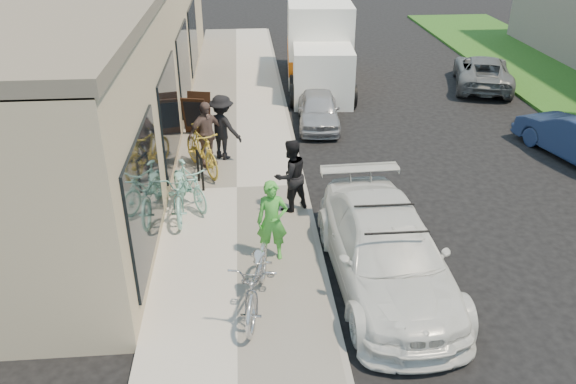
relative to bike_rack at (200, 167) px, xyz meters
name	(u,v)px	position (x,y,z in m)	size (l,w,h in m)	color
ground	(345,265)	(2.82, -3.15, -0.63)	(120.00, 120.00, 0.00)	black
sidewalk	(237,190)	(0.82, -0.15, -0.56)	(3.00, 34.00, 0.15)	#ADA69B
curb	(304,188)	(2.37, -0.15, -0.57)	(0.12, 34.00, 0.13)	gray
storefront	(120,50)	(-2.42, 4.84, 1.49)	(3.60, 20.00, 4.22)	#C8B08B
bike_rack	(200,167)	(0.00, 0.00, 0.00)	(0.19, 0.55, 0.80)	black
sandwich_board	(197,114)	(-0.27, 3.29, 0.07)	(0.79, 0.80, 1.08)	black
sedan_white	(386,251)	(3.39, -3.75, 0.03)	(2.02, 4.64, 1.37)	silver
sedan_silver	(318,109)	(3.23, 3.94, -0.13)	(1.18, 2.93, 1.00)	#A8A9AE
moving_truck	(319,47)	(3.79, 8.25, 0.62)	(2.55, 5.88, 2.82)	white
far_car_gray	(483,72)	(9.49, 7.19, -0.09)	(1.81, 3.93, 1.09)	#585C5E
tandem_bike	(258,278)	(1.17, -4.36, 0.06)	(0.72, 2.08, 1.09)	#AFAFB2
woman_rider	(272,221)	(1.48, -2.99, 0.29)	(0.56, 0.37, 1.54)	green
man_standing	(290,176)	(1.96, -1.23, 0.30)	(0.76, 0.59, 1.57)	black
cruiser_bike_a	(189,185)	(-0.18, -0.87, -0.01)	(0.45, 1.59, 0.95)	#84C5B7
cruiser_bike_b	(180,190)	(-0.33, -1.19, 0.03)	(0.68, 1.96, 1.03)	#84C5B7
cruiser_bike_c	(201,150)	(0.00, 0.77, 0.07)	(0.52, 1.85, 1.11)	gold
bystander_a	(222,127)	(0.49, 1.51, 0.34)	(1.06, 0.61, 1.65)	black
bystander_b	(206,134)	(0.11, 1.11, 0.33)	(0.95, 0.40, 1.62)	brown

